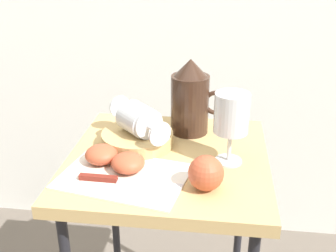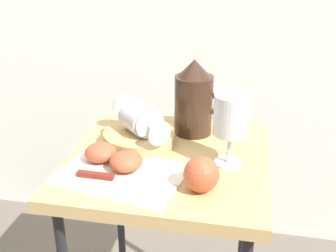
{
  "view_description": "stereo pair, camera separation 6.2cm",
  "coord_description": "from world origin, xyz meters",
  "px_view_note": "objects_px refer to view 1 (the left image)",
  "views": [
    {
      "loc": [
        0.11,
        -0.88,
        1.2
      ],
      "look_at": [
        0.0,
        0.0,
        0.8
      ],
      "focal_mm": 44.1,
      "sensor_mm": 36.0,
      "label": 1
    },
    {
      "loc": [
        0.17,
        -0.87,
        1.2
      ],
      "look_at": [
        0.0,
        0.0,
        0.8
      ],
      "focal_mm": 44.1,
      "sensor_mm": 36.0,
      "label": 2
    }
  ],
  "objects_px": {
    "apple_whole": "(206,173)",
    "knife": "(115,180)",
    "table": "(168,184)",
    "wine_glass_tipped_far": "(137,121)",
    "pitcher": "(190,103)",
    "apple_half_left": "(101,154)",
    "apple_half_right": "(128,163)",
    "wine_glass_upright": "(231,117)",
    "basket_tray": "(138,139)",
    "wine_glass_tipped_near": "(139,119)"
  },
  "relations": [
    {
      "from": "apple_half_right",
      "to": "knife",
      "type": "height_order",
      "value": "apple_half_right"
    },
    {
      "from": "wine_glass_upright",
      "to": "knife",
      "type": "distance_m",
      "value": 0.3
    },
    {
      "from": "pitcher",
      "to": "wine_glass_upright",
      "type": "relative_size",
      "value": 1.19
    },
    {
      "from": "table",
      "to": "wine_glass_upright",
      "type": "bearing_deg",
      "value": -4.16
    },
    {
      "from": "table",
      "to": "pitcher",
      "type": "xyz_separation_m",
      "value": [
        0.04,
        0.15,
        0.16
      ]
    },
    {
      "from": "apple_half_right",
      "to": "apple_half_left",
      "type": "bearing_deg",
      "value": 156.42
    },
    {
      "from": "table",
      "to": "wine_glass_tipped_far",
      "type": "xyz_separation_m",
      "value": [
        -0.08,
        0.04,
        0.15
      ]
    },
    {
      "from": "wine_glass_upright",
      "to": "wine_glass_tipped_far",
      "type": "height_order",
      "value": "wine_glass_upright"
    },
    {
      "from": "basket_tray",
      "to": "pitcher",
      "type": "relative_size",
      "value": 0.9
    },
    {
      "from": "table",
      "to": "apple_whole",
      "type": "height_order",
      "value": "apple_whole"
    },
    {
      "from": "pitcher",
      "to": "knife",
      "type": "relative_size",
      "value": 0.9
    },
    {
      "from": "apple_whole",
      "to": "apple_half_right",
      "type": "bearing_deg",
      "value": 165.73
    },
    {
      "from": "basket_tray",
      "to": "wine_glass_tipped_near",
      "type": "xyz_separation_m",
      "value": [
        0.01,
        0.0,
        0.06
      ]
    },
    {
      "from": "pitcher",
      "to": "apple_half_left",
      "type": "xyz_separation_m",
      "value": [
        -0.19,
        -0.21,
        -0.06
      ]
    },
    {
      "from": "pitcher",
      "to": "wine_glass_tipped_near",
      "type": "xyz_separation_m",
      "value": [
        -0.12,
        -0.1,
        -0.01
      ]
    },
    {
      "from": "table",
      "to": "basket_tray",
      "type": "xyz_separation_m",
      "value": [
        -0.08,
        0.05,
        0.1
      ]
    },
    {
      "from": "wine_glass_upright",
      "to": "apple_half_right",
      "type": "height_order",
      "value": "wine_glass_upright"
    },
    {
      "from": "wine_glass_tipped_near",
      "to": "basket_tray",
      "type": "bearing_deg",
      "value": -167.51
    },
    {
      "from": "apple_half_left",
      "to": "apple_half_right",
      "type": "relative_size",
      "value": 1.0
    },
    {
      "from": "apple_half_right",
      "to": "basket_tray",
      "type": "bearing_deg",
      "value": 92.35
    },
    {
      "from": "wine_glass_tipped_far",
      "to": "knife",
      "type": "bearing_deg",
      "value": -95.09
    },
    {
      "from": "pitcher",
      "to": "knife",
      "type": "xyz_separation_m",
      "value": [
        -0.14,
        -0.29,
        -0.07
      ]
    },
    {
      "from": "table",
      "to": "apple_half_left",
      "type": "relative_size",
      "value": 9.44
    },
    {
      "from": "table",
      "to": "apple_half_right",
      "type": "relative_size",
      "value": 9.44
    },
    {
      "from": "wine_glass_upright",
      "to": "apple_half_right",
      "type": "relative_size",
      "value": 2.26
    },
    {
      "from": "basket_tray",
      "to": "wine_glass_upright",
      "type": "bearing_deg",
      "value": -14.41
    },
    {
      "from": "pitcher",
      "to": "apple_half_right",
      "type": "bearing_deg",
      "value": -116.94
    },
    {
      "from": "wine_glass_tipped_far",
      "to": "apple_whole",
      "type": "xyz_separation_m",
      "value": [
        0.18,
        -0.18,
        -0.03
      ]
    },
    {
      "from": "table",
      "to": "wine_glass_tipped_far",
      "type": "height_order",
      "value": "wine_glass_tipped_far"
    },
    {
      "from": "table",
      "to": "pitcher",
      "type": "distance_m",
      "value": 0.22
    },
    {
      "from": "apple_half_right",
      "to": "pitcher",
      "type": "bearing_deg",
      "value": 63.06
    },
    {
      "from": "wine_glass_tipped_far",
      "to": "knife",
      "type": "height_order",
      "value": "wine_glass_tipped_far"
    },
    {
      "from": "wine_glass_tipped_near",
      "to": "apple_whole",
      "type": "relative_size",
      "value": 2.08
    },
    {
      "from": "apple_half_left",
      "to": "wine_glass_tipped_far",
      "type": "bearing_deg",
      "value": 56.55
    },
    {
      "from": "basket_tray",
      "to": "knife",
      "type": "xyz_separation_m",
      "value": [
        -0.01,
        -0.19,
        -0.01
      ]
    },
    {
      "from": "wine_glass_tipped_near",
      "to": "apple_whole",
      "type": "height_order",
      "value": "wine_glass_tipped_near"
    },
    {
      "from": "apple_half_left",
      "to": "apple_half_right",
      "type": "xyz_separation_m",
      "value": [
        0.07,
        -0.03,
        0.0
      ]
    },
    {
      "from": "wine_glass_tipped_near",
      "to": "wine_glass_tipped_far",
      "type": "height_order",
      "value": "wine_glass_tipped_near"
    },
    {
      "from": "wine_glass_tipped_near",
      "to": "apple_half_right",
      "type": "bearing_deg",
      "value": -90.3
    },
    {
      "from": "wine_glass_tipped_near",
      "to": "wine_glass_tipped_far",
      "type": "bearing_deg",
      "value": -120.99
    },
    {
      "from": "table",
      "to": "pitcher",
      "type": "bearing_deg",
      "value": 74.39
    },
    {
      "from": "wine_glass_upright",
      "to": "table",
      "type": "bearing_deg",
      "value": 175.84
    },
    {
      "from": "apple_half_right",
      "to": "apple_whole",
      "type": "height_order",
      "value": "apple_whole"
    },
    {
      "from": "pitcher",
      "to": "wine_glass_tipped_near",
      "type": "relative_size",
      "value": 1.29
    },
    {
      "from": "table",
      "to": "apple_half_left",
      "type": "bearing_deg",
      "value": -158.7
    },
    {
      "from": "apple_whole",
      "to": "knife",
      "type": "xyz_separation_m",
      "value": [
        -0.2,
        -0.0,
        -0.03
      ]
    },
    {
      "from": "basket_tray",
      "to": "knife",
      "type": "relative_size",
      "value": 0.81
    },
    {
      "from": "pitcher",
      "to": "wine_glass_tipped_far",
      "type": "distance_m",
      "value": 0.16
    },
    {
      "from": "basket_tray",
      "to": "apple_half_left",
      "type": "xyz_separation_m",
      "value": [
        -0.06,
        -0.11,
        0.01
      ]
    },
    {
      "from": "basket_tray",
      "to": "wine_glass_tipped_far",
      "type": "height_order",
      "value": "wine_glass_tipped_far"
    }
  ]
}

